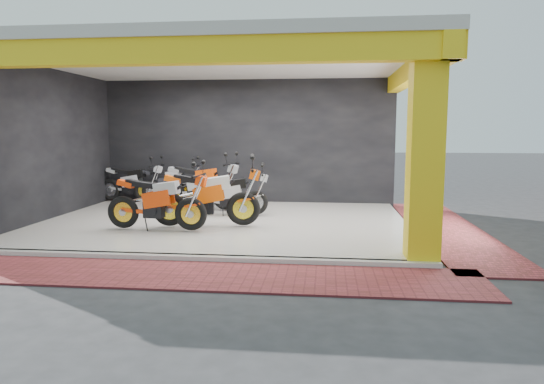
{
  "coord_description": "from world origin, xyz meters",
  "views": [
    {
      "loc": [
        2.23,
        -8.44,
        2.09
      ],
      "look_at": [
        1.19,
        0.9,
        0.9
      ],
      "focal_mm": 32.0,
      "sensor_mm": 36.0,
      "label": 1
    }
  ],
  "objects": [
    {
      "name": "moto_row_d",
      "position": [
        -2.54,
        4.41,
        0.73
      ],
      "size": [
        2.15,
        1.11,
        1.25
      ],
      "primitive_type": null,
      "rotation": [
        0.0,
        0.0,
        -0.18
      ],
      "color": "#ADB0B5",
      "rests_on": "showroom_floor"
    },
    {
      "name": "back_wall",
      "position": [
        0.0,
        5.1,
        1.75
      ],
      "size": [
        8.2,
        0.2,
        3.5
      ],
      "primitive_type": "cube",
      "color": "black",
      "rests_on": "ground"
    },
    {
      "name": "moto_row_c",
      "position": [
        -0.27,
        3.34,
        0.8
      ],
      "size": [
        2.44,
        1.39,
        1.41
      ],
      "primitive_type": null,
      "rotation": [
        0.0,
        0.0,
        -0.25
      ],
      "color": "#96989D",
      "rests_on": "showroom_floor"
    },
    {
      "name": "header_beam_front",
      "position": [
        0.0,
        -1.0,
        3.3
      ],
      "size": [
        8.4,
        0.3,
        0.4
      ],
      "primitive_type": "cube",
      "color": "yellow",
      "rests_on": "corner_column"
    },
    {
      "name": "corner_column",
      "position": [
        3.75,
        -0.75,
        1.75
      ],
      "size": [
        0.5,
        0.5,
        3.5
      ],
      "primitive_type": "cube",
      "color": "yellow",
      "rests_on": "ground"
    },
    {
      "name": "moto_hero",
      "position": [
        0.53,
        1.4,
        0.82
      ],
      "size": [
        2.46,
        1.21,
        1.44
      ],
      "primitive_type": null,
      "rotation": [
        0.0,
        0.0,
        0.15
      ],
      "color": "#F85B0A",
      "rests_on": "showroom_floor"
    },
    {
      "name": "showroom_floor",
      "position": [
        0.0,
        2.0,
        0.05
      ],
      "size": [
        8.0,
        6.0,
        0.1
      ],
      "primitive_type": "cube",
      "color": "white",
      "rests_on": "ground"
    },
    {
      "name": "header_beam_right",
      "position": [
        4.0,
        2.0,
        3.3
      ],
      "size": [
        0.3,
        6.4,
        0.4
      ],
      "primitive_type": "cube",
      "color": "yellow",
      "rests_on": "corner_column"
    },
    {
      "name": "paver_front",
      "position": [
        0.0,
        -1.8,
        0.01
      ],
      "size": [
        9.0,
        1.4,
        0.03
      ],
      "primitive_type": "cube",
      "color": "#9C3339",
      "rests_on": "ground"
    },
    {
      "name": "floor_kerb",
      "position": [
        0.0,
        -1.02,
        0.05
      ],
      "size": [
        8.0,
        0.2,
        0.1
      ],
      "primitive_type": "cube",
      "color": "white",
      "rests_on": "ground"
    },
    {
      "name": "moto_row_b",
      "position": [
        0.6,
        2.74,
        0.69
      ],
      "size": [
        2.01,
        0.94,
        1.18
      ],
      "primitive_type": null,
      "rotation": [
        0.0,
        0.0,
        0.12
      ],
      "color": "#9C9EA3",
      "rests_on": "showroom_floor"
    },
    {
      "name": "ground",
      "position": [
        0.0,
        0.0,
        0.0
      ],
      "size": [
        80.0,
        80.0,
        0.0
      ],
      "primitive_type": "plane",
      "color": "#2D2D30",
      "rests_on": "ground"
    },
    {
      "name": "moto_row_e",
      "position": [
        -1.49,
        4.53,
        0.71
      ],
      "size": [
        2.02,
        0.78,
        1.23
      ],
      "primitive_type": null,
      "rotation": [
        0.0,
        0.0,
        0.02
      ],
      "color": "black",
      "rests_on": "showroom_floor"
    },
    {
      "name": "moto_row_a",
      "position": [
        -0.41,
        0.78,
        0.77
      ],
      "size": [
        2.24,
        0.93,
        1.35
      ],
      "primitive_type": null,
      "rotation": [
        0.0,
        0.0,
        -0.05
      ],
      "color": "#F73F0A",
      "rests_on": "showroom_floor"
    },
    {
      "name": "left_wall",
      "position": [
        -4.1,
        2.0,
        1.75
      ],
      "size": [
        0.2,
        6.2,
        3.5
      ],
      "primitive_type": "cube",
      "color": "black",
      "rests_on": "ground"
    },
    {
      "name": "paver_right",
      "position": [
        4.8,
        2.0,
        0.01
      ],
      "size": [
        1.4,
        7.0,
        0.03
      ],
      "primitive_type": "cube",
      "color": "#9C3339",
      "rests_on": "ground"
    },
    {
      "name": "showroom_ceiling",
      "position": [
        0.0,
        2.0,
        3.6
      ],
      "size": [
        8.4,
        6.4,
        0.2
      ],
      "primitive_type": "cube",
      "color": "beige",
      "rests_on": "corner_column"
    }
  ]
}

